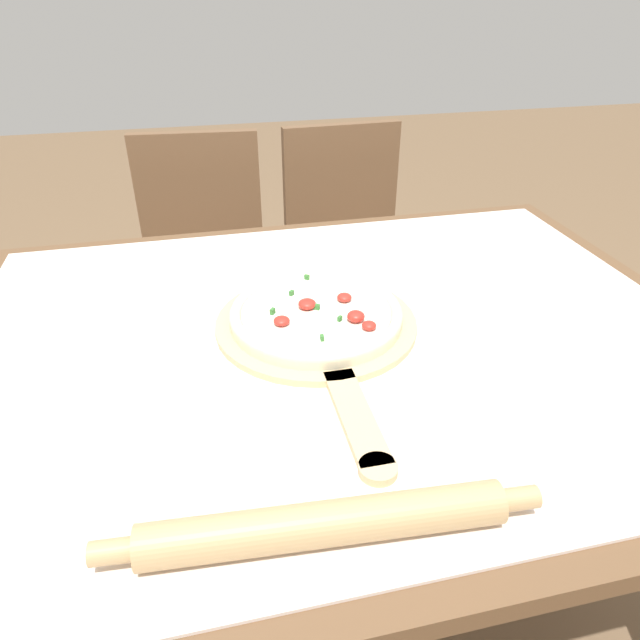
{
  "coord_description": "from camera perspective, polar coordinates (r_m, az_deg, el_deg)",
  "views": [
    {
      "loc": [
        -0.21,
        -0.79,
        1.28
      ],
      "look_at": [
        -0.03,
        0.0,
        0.78
      ],
      "focal_mm": 32.0,
      "sensor_mm": 36.0,
      "label": 1
    }
  ],
  "objects": [
    {
      "name": "pizza",
      "position": [
        0.98,
        -0.37,
        0.64
      ],
      "size": [
        0.3,
        0.3,
        0.04
      ],
      "color": "beige",
      "rests_on": "pizza_peel"
    },
    {
      "name": "chair_left",
      "position": [
        1.84,
        -11.49,
        5.95
      ],
      "size": [
        0.43,
        0.43,
        0.87
      ],
      "rotation": [
        0.0,
        0.0,
        -0.08
      ],
      "color": "brown",
      "rests_on": "ground_plane"
    },
    {
      "name": "dining_table",
      "position": [
        1.03,
        1.7,
        -6.12
      ],
      "size": [
        1.33,
        1.02,
        0.74
      ],
      "color": "brown",
      "rests_on": "ground_plane"
    },
    {
      "name": "towel_cloth",
      "position": [
        0.97,
        1.8,
        -1.43
      ],
      "size": [
        1.25,
        0.94,
        0.0
      ],
      "color": "silver",
      "rests_on": "dining_table"
    },
    {
      "name": "ground_plane",
      "position": [
        1.52,
        1.28,
        -25.83
      ],
      "size": [
        10.0,
        10.0,
        0.0
      ],
      "primitive_type": "plane",
      "color": "brown"
    },
    {
      "name": "chair_right",
      "position": [
        1.9,
        2.81,
        7.43
      ],
      "size": [
        0.42,
        0.42,
        0.87
      ],
      "rotation": [
        0.0,
        0.0,
        0.04
      ],
      "color": "brown",
      "rests_on": "ground_plane"
    },
    {
      "name": "pizza_peel",
      "position": [
        0.97,
        -0.09,
        -1.01
      ],
      "size": [
        0.35,
        0.55,
        0.01
      ],
      "color": "#D6B784",
      "rests_on": "towel_cloth"
    },
    {
      "name": "rolling_pin",
      "position": [
        0.65,
        0.46,
        -19.7
      ],
      "size": [
        0.48,
        0.08,
        0.05
      ],
      "rotation": [
        0.0,
        0.0,
        -0.07
      ],
      "color": "tan",
      "rests_on": "towel_cloth"
    }
  ]
}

